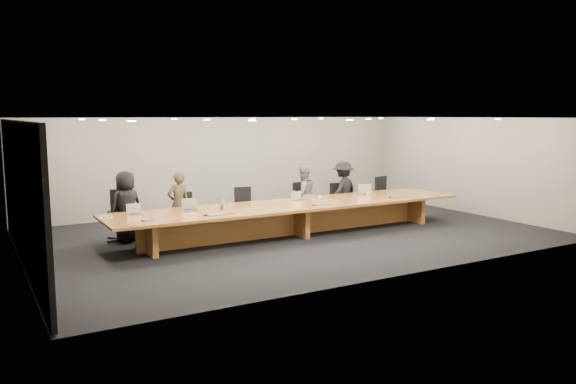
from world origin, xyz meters
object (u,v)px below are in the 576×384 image
Objects in this scene: conference_table at (294,213)px; chair_far_right at (386,195)px; av_box at (147,220)px; chair_right at (339,201)px; person_c at (303,194)px; laptop_d at (299,196)px; amber_mug at (222,207)px; laptop_e at (367,189)px; chair_left at (186,214)px; person_b at (179,204)px; paper_cup_far at (368,194)px; chair_mid_left at (245,207)px; person_d at (343,190)px; laptop_a at (135,209)px; mic_left at (206,215)px; chair_mid_right at (305,202)px; paper_cup_near at (320,198)px; mic_center at (315,205)px; laptop_b at (191,205)px; water_bottle at (223,204)px; mic_right at (390,197)px; chair_far_left at (122,215)px.

conference_table is 8.23× the size of chair_far_right.
chair_right is at bearing 0.76° from av_box.
conference_table is 5.83× the size of person_c.
laptop_d is at bearing -3.55° from av_box.
conference_table is at bearing -8.23° from av_box.
conference_table is 1.87m from amber_mug.
laptop_e is at bearing -5.60° from laptop_d.
chair_far_right is (6.17, 0.04, 0.02)m from chair_left.
person_b is 5.34× the size of laptop_d.
paper_cup_far is at bearing -8.65° from chair_left.
chair_left is 6.17m from chair_far_right.
person_d is at bearing 9.00° from chair_mid_left.
laptop_a is 2.82× the size of amber_mug.
conference_table is 2.59m from chair_left.
person_b is 11.19× the size of mic_left.
amber_mug is (-2.89, -1.10, 0.25)m from chair_mid_right.
mic_left is (-4.62, -1.68, 0.27)m from chair_right.
chair_right is (1.12, 0.01, -0.05)m from chair_mid_right.
chair_mid_right is 8.02× the size of mic_left.
paper_cup_near is 0.98m from mic_center.
water_bottle is at bearing 7.31° from laptop_b.
person_b reaches higher than paper_cup_far.
amber_mug is (1.88, -0.32, -0.07)m from laptop_a.
paper_cup_far is 0.80× the size of mic_center.
laptop_b is 3.55× the size of paper_cup_far.
person_c is at bearing 171.75° from person_b.
av_box is at bearing -176.65° from chair_far_right.
chair_left is at bearing 31.37° from laptop_a.
person_b is 5.06× the size of laptop_a.
mic_right is at bearing 136.05° from person_c.
laptop_b is 3.43m from paper_cup_near.
person_d reaches higher than mic_right.
chair_right is at bearing 15.43° from amber_mug.
chair_far_right is 6.33m from person_b.
conference_table is at bearing -135.28° from chair_right.
conference_table is 83.56× the size of amber_mug.
paper_cup_near is at bearing -12.49° from chair_left.
amber_mug is 0.87× the size of mic_center.
chair_mid_right is 3.10m from amber_mug.
laptop_d is (4.14, -0.97, 0.27)m from chair_far_left.
person_b is (-3.50, 0.07, 0.22)m from chair_mid_right.
chair_left is (1.48, -0.16, -0.07)m from chair_far_left.
paper_cup_near is at bearing 49.45° from mic_center.
mic_right is at bearing -15.60° from chair_mid_left.
person_d reaches higher than mic_left.
chair_left reaches higher than mic_right.
paper_cup_far is at bearing -8.60° from chair_mid_left.
laptop_b is at bearing -137.79° from chair_mid_left.
laptop_d is (4.07, -0.04, -0.01)m from laptop_a.
person_d is at bearing 9.74° from chair_right.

